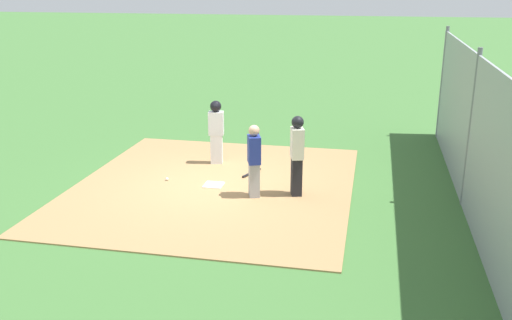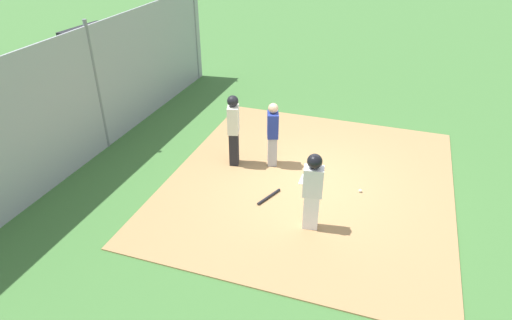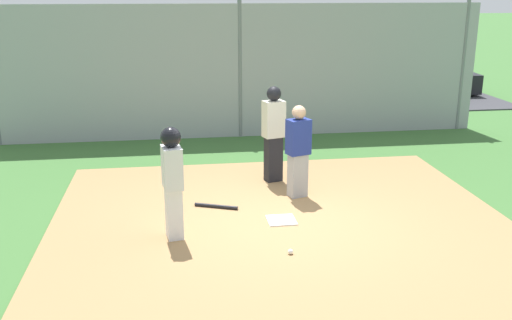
# 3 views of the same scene
# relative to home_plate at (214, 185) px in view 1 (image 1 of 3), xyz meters

# --- Properties ---
(ground_plane) EXTENTS (140.00, 140.00, 0.00)m
(ground_plane) POSITION_rel_home_plate_xyz_m (0.00, 0.00, -0.04)
(ground_plane) COLOR #3D6B33
(dirt_infield) EXTENTS (7.20, 6.40, 0.03)m
(dirt_infield) POSITION_rel_home_plate_xyz_m (0.00, 0.00, -0.03)
(dirt_infield) COLOR #9E774C
(dirt_infield) RESTS_ON ground_plane
(home_plate) EXTENTS (0.44, 0.44, 0.02)m
(home_plate) POSITION_rel_home_plate_xyz_m (0.00, 0.00, 0.00)
(home_plate) COLOR white
(home_plate) RESTS_ON dirt_infield
(catcher) EXTENTS (0.44, 0.37, 1.62)m
(catcher) POSITION_rel_home_plate_xyz_m (-0.48, -1.07, 0.83)
(catcher) COLOR #9E9EA3
(catcher) RESTS_ON dirt_infield
(umpire) EXTENTS (0.44, 0.36, 1.80)m
(umpire) POSITION_rel_home_plate_xyz_m (-0.21, -1.98, 0.95)
(umpire) COLOR black
(umpire) RESTS_ON dirt_infield
(runner) EXTENTS (0.32, 0.42, 1.67)m
(runner) POSITION_rel_home_plate_xyz_m (1.67, 0.38, 0.94)
(runner) COLOR silver
(runner) RESTS_ON dirt_infield
(baseball_bat) EXTENTS (0.71, 0.34, 0.06)m
(baseball_bat) POSITION_rel_home_plate_xyz_m (0.98, -0.70, 0.02)
(baseball_bat) COLOR black
(baseball_bat) RESTS_ON dirt_infield
(baseball) EXTENTS (0.07, 0.07, 0.07)m
(baseball) POSITION_rel_home_plate_xyz_m (0.09, 1.19, 0.03)
(baseball) COLOR white
(baseball) RESTS_ON dirt_infield
(backstop_fence) EXTENTS (12.00, 0.10, 3.35)m
(backstop_fence) POSITION_rel_home_plate_xyz_m (0.00, -5.56, 1.56)
(backstop_fence) COLOR #93999E
(backstop_fence) RESTS_ON ground_plane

